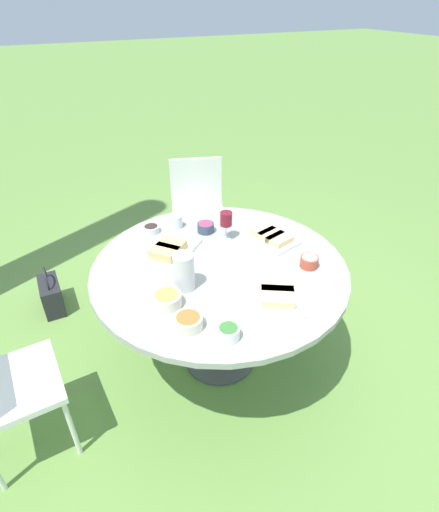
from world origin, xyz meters
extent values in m
plane|color=#668E42|center=(0.00, 0.00, 0.00)|extent=(40.00, 40.00, 0.00)
cylinder|color=#4C4C51|center=(0.00, 0.00, 0.01)|extent=(0.46, 0.46, 0.02)
cylinder|color=#4C4C51|center=(0.00, 0.00, 0.37)|extent=(0.11, 0.11, 0.71)
cylinder|color=#9EA399|center=(0.00, 0.00, 0.75)|extent=(1.44, 1.44, 0.03)
cube|color=silver|center=(1.12, -0.36, 0.45)|extent=(0.53, 0.55, 0.04)
cube|color=silver|center=(1.31, -0.42, 0.68)|extent=(0.16, 0.43, 0.42)
cylinder|color=silver|center=(1.01, -0.12, 0.22)|extent=(0.03, 0.03, 0.43)
cylinder|color=silver|center=(0.89, -0.49, 0.22)|extent=(0.03, 0.03, 0.43)
cylinder|color=silver|center=(1.36, -0.23, 0.22)|extent=(0.03, 0.03, 0.43)
cylinder|color=silver|center=(1.24, -0.60, 0.22)|extent=(0.03, 0.03, 0.43)
cube|color=silver|center=(-0.08, 1.15, 0.45)|extent=(0.47, 0.45, 0.04)
cylinder|color=silver|center=(-0.26, 0.96, 0.22)|extent=(0.03, 0.03, 0.43)
cylinder|color=silver|center=(0.13, 0.98, 0.22)|extent=(0.03, 0.03, 0.43)
cylinder|color=silver|center=(-0.11, 0.25, 0.86)|extent=(0.11, 0.11, 0.20)
cone|color=silver|center=(-0.06, 0.25, 0.95)|extent=(0.03, 0.03, 0.02)
cylinder|color=silver|center=(0.23, -0.16, 0.77)|extent=(0.06, 0.06, 0.01)
cylinder|color=silver|center=(0.23, -0.16, 0.82)|extent=(0.01, 0.01, 0.09)
cylinder|color=maroon|center=(0.23, -0.16, 0.90)|extent=(0.07, 0.07, 0.09)
cube|color=white|center=(-0.34, -0.16, 0.77)|extent=(0.47, 0.42, 0.02)
cube|color=#E0C184|center=(-0.42, -0.11, 0.80)|extent=(0.20, 0.21, 0.04)
cube|color=#E0C184|center=(-0.34, -0.16, 0.80)|extent=(0.20, 0.21, 0.04)
cube|color=white|center=(0.10, -0.40, 0.77)|extent=(0.36, 0.29, 0.02)
cube|color=#E0C184|center=(0.03, -0.42, 0.80)|extent=(0.14, 0.16, 0.04)
cube|color=#E0C184|center=(0.10, -0.40, 0.80)|extent=(0.14, 0.16, 0.04)
cube|color=#E0C184|center=(0.16, -0.38, 0.80)|extent=(0.14, 0.16, 0.04)
cube|color=white|center=(0.24, 0.19, 0.77)|extent=(0.40, 0.41, 0.02)
cube|color=tan|center=(0.19, 0.26, 0.81)|extent=(0.19, 0.19, 0.05)
cube|color=tan|center=(0.24, 0.19, 0.81)|extent=(0.19, 0.19, 0.05)
cylinder|color=beige|center=(-0.20, 0.38, 0.80)|extent=(0.14, 0.14, 0.06)
cylinder|color=#E0C147|center=(-0.20, 0.38, 0.81)|extent=(0.12, 0.12, 0.03)
cylinder|color=white|center=(-0.53, 0.22, 0.79)|extent=(0.10, 0.10, 0.06)
cylinder|color=#387533|center=(-0.53, 0.22, 0.81)|extent=(0.08, 0.08, 0.03)
cylinder|color=silver|center=(0.52, 0.23, 0.79)|extent=(0.10, 0.10, 0.04)
cylinder|color=#2D231E|center=(0.52, 0.23, 0.80)|extent=(0.08, 0.08, 0.02)
cylinder|color=#334256|center=(0.37, -0.08, 0.79)|extent=(0.11, 0.11, 0.06)
cylinder|color=#D6385B|center=(0.37, -0.08, 0.81)|extent=(0.09, 0.09, 0.03)
cylinder|color=#B74733|center=(-0.23, -0.44, 0.79)|extent=(0.10, 0.10, 0.06)
cylinder|color=silver|center=(-0.23, -0.44, 0.81)|extent=(0.08, 0.08, 0.03)
cylinder|color=beige|center=(-0.38, 0.35, 0.79)|extent=(0.13, 0.13, 0.06)
cylinder|color=#CC662D|center=(-0.38, 0.35, 0.81)|extent=(0.11, 0.11, 0.03)
cylinder|color=silver|center=(0.51, 0.06, 0.81)|extent=(0.08, 0.08, 0.08)
cube|color=#232328|center=(1.02, 0.92, 0.12)|extent=(0.30, 0.14, 0.24)
torus|color=#232328|center=(1.02, 0.92, 0.27)|extent=(0.19, 0.01, 0.19)
camera|label=1|loc=(-1.65, 0.81, 2.06)|focal=28.00mm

